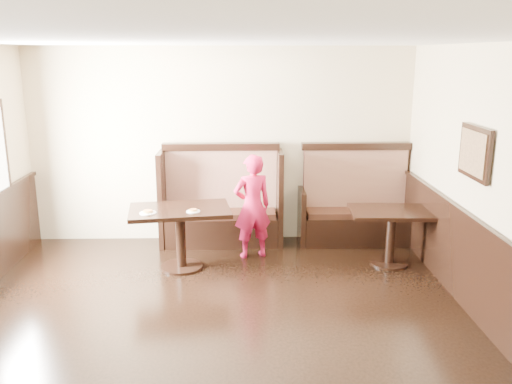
{
  "coord_description": "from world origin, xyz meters",
  "views": [
    {
      "loc": [
        0.29,
        -4.25,
        2.69
      ],
      "look_at": [
        0.47,
        2.35,
        1.0
      ],
      "focal_mm": 38.0,
      "sensor_mm": 36.0,
      "label": 1
    }
  ],
  "objects_px": {
    "table_main": "(180,223)",
    "child": "(252,206)",
    "table_neighbor": "(391,224)",
    "booth_neighbor": "(355,210)",
    "booth_main": "(222,208)"
  },
  "relations": [
    {
      "from": "table_main",
      "to": "child",
      "type": "distance_m",
      "value": 1.01
    },
    {
      "from": "table_neighbor",
      "to": "booth_neighbor",
      "type": "bearing_deg",
      "value": 109.66
    },
    {
      "from": "booth_main",
      "to": "booth_neighbor",
      "type": "distance_m",
      "value": 1.95
    },
    {
      "from": "booth_main",
      "to": "booth_neighbor",
      "type": "bearing_deg",
      "value": -0.05
    },
    {
      "from": "child",
      "to": "table_main",
      "type": "bearing_deg",
      "value": 5.78
    },
    {
      "from": "booth_neighbor",
      "to": "table_neighbor",
      "type": "bearing_deg",
      "value": -72.98
    },
    {
      "from": "booth_neighbor",
      "to": "table_main",
      "type": "height_order",
      "value": "booth_neighbor"
    },
    {
      "from": "booth_neighbor",
      "to": "child",
      "type": "distance_m",
      "value": 1.64
    },
    {
      "from": "booth_main",
      "to": "table_neighbor",
      "type": "distance_m",
      "value": 2.41
    },
    {
      "from": "table_main",
      "to": "child",
      "type": "height_order",
      "value": "child"
    },
    {
      "from": "child",
      "to": "booth_neighbor",
      "type": "bearing_deg",
      "value": -176.45
    },
    {
      "from": "booth_neighbor",
      "to": "table_main",
      "type": "distance_m",
      "value": 2.63
    },
    {
      "from": "table_main",
      "to": "booth_main",
      "type": "bearing_deg",
      "value": 54.98
    },
    {
      "from": "booth_main",
      "to": "booth_neighbor",
      "type": "height_order",
      "value": "same"
    },
    {
      "from": "booth_neighbor",
      "to": "table_main",
      "type": "xyz_separation_m",
      "value": [
        -2.44,
        -0.97,
        0.13
      ]
    }
  ]
}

